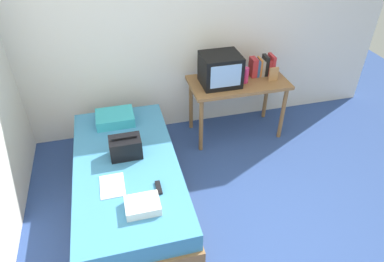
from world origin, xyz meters
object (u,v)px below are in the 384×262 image
bed (129,183)px  desk (238,88)px  tv (220,70)px  picture_frame (274,74)px  folded_towel (143,205)px  remote_dark (159,188)px  magazine (112,186)px  pillow (115,118)px  handbag (126,147)px  remote_silver (114,156)px  water_bottle (245,75)px  book_row (262,66)px

bed → desk: size_ratio=1.72×
tv → picture_frame: size_ratio=2.65×
tv → folded_towel: 1.87m
picture_frame → bed: bearing=-157.1°
remote_dark → folded_towel: bearing=-130.3°
magazine → folded_towel: folded_towel is taller
desk → tv: tv is taller
bed → remote_dark: size_ratio=12.82×
pillow → magazine: bearing=-96.0°
tv → handbag: bearing=-147.8°
picture_frame → remote_silver: picture_frame is taller
handbag → folded_towel: (0.06, -0.71, -0.06)m
desk → remote_silver: 1.72m
remote_silver → tv: bearing=29.6°
desk → handbag: (-1.42, -0.75, -0.04)m
handbag → remote_dark: (0.22, -0.52, -0.09)m
magazine → remote_dark: bearing=-18.4°
handbag → magazine: size_ratio=1.03×
tv → water_bottle: 0.31m
picture_frame → remote_dark: 2.00m
book_row → pillow: (-1.80, -0.24, -0.29)m
tv → picture_frame: (0.63, -0.08, -0.10)m
bed → magazine: magazine is taller
picture_frame → handbag: picture_frame is taller
picture_frame → folded_towel: (-1.75, -1.37, -0.28)m
bed → remote_silver: remote_silver is taller
desk → picture_frame: (0.40, -0.09, 0.18)m
bed → picture_frame: bearing=22.9°
water_bottle → remote_dark: water_bottle is taller
tv → magazine: size_ratio=1.52×
water_bottle → magazine: water_bottle is taller
magazine → remote_dark: size_ratio=1.86×
bed → desk: (1.44, 0.87, 0.40)m
desk → magazine: 1.95m
water_bottle → remote_silver: size_ratio=1.29×
remote_dark → remote_silver: (-0.35, 0.52, 0.00)m
tv → handbag: size_ratio=1.47×
water_bottle → tv: bearing=172.0°
pillow → magazine: pillow is taller
picture_frame → remote_dark: (-1.59, -1.18, -0.31)m
picture_frame → folded_towel: bearing=-142.0°
bed → picture_frame: 2.07m
handbag → magazine: (-0.17, -0.39, -0.10)m
desk → book_row: book_row is taller
magazine → remote_silver: bearing=84.1°
folded_towel → desk: bearing=47.2°
handbag → remote_dark: handbag is taller
tv → handbag: 1.43m
bed → tv: bearing=35.5°
handbag → tv: bearing=32.2°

